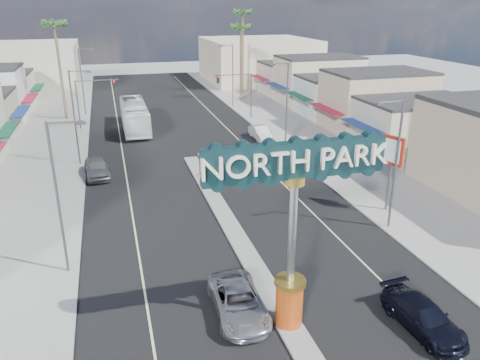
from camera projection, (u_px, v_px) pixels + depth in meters
ground at (189, 155)px, 47.98m from camera, size 160.00×160.00×0.00m
road at (189, 155)px, 47.98m from camera, size 20.00×120.00×0.01m
median_island at (227, 220)px, 33.57m from camera, size 1.30×30.00×0.16m
sidewalk_left at (43, 167)px, 44.40m from camera, size 8.00×120.00×0.12m
sidewalk_right at (314, 144)px, 51.53m from camera, size 8.00×120.00×0.12m
storefront_row_right at (343, 93)px, 64.71m from camera, size 12.00×42.00×6.00m
backdrop_far_left at (18, 68)px, 81.39m from camera, size 20.00×20.00×8.00m
backdrop_far_right at (258, 60)px, 92.60m from camera, size 20.00×20.00×8.00m
gateway_sign at (293, 215)px, 20.68m from camera, size 8.20×1.50×9.15m
traffic_signal_left at (92, 94)px, 56.69m from camera, size 5.09×0.45×6.00m
traffic_signal_right at (238, 87)px, 61.37m from camera, size 5.09×0.45×6.00m
streetlight_l_near at (60, 192)px, 25.54m from camera, size 2.03×0.22×9.00m
streetlight_l_mid at (76, 113)px, 43.52m from camera, size 2.03×0.22×9.00m
streetlight_l_far at (83, 78)px, 63.29m from camera, size 2.03×0.22×9.00m
streetlight_r_near at (394, 159)px, 30.86m from camera, size 2.03×0.22×9.00m
streetlight_r_mid at (285, 101)px, 48.83m from camera, size 2.03×0.22×9.00m
streetlight_r_far at (232, 72)px, 68.60m from camera, size 2.03×0.22×9.00m
palm_left_far at (55, 30)px, 58.54m from camera, size 2.60×2.60×13.10m
palm_right_mid at (241, 31)px, 70.87m from camera, size 2.60×2.60×12.10m
palm_right_far at (243, 17)px, 76.14m from camera, size 2.60×2.60×14.10m
suv_left at (238, 302)px, 23.41m from camera, size 2.57×5.29×1.45m
suv_right at (423, 316)px, 22.35m from camera, size 2.35×4.97×1.40m
car_parked_left at (97, 168)px, 41.90m from camera, size 2.46×5.10×1.68m
car_parked_right at (260, 133)px, 53.50m from camera, size 1.64×4.51×1.48m
city_bus at (134, 116)px, 57.18m from camera, size 2.90×12.40×3.45m
bank_pylon_sign at (392, 155)px, 33.78m from camera, size 0.80×1.75×5.69m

